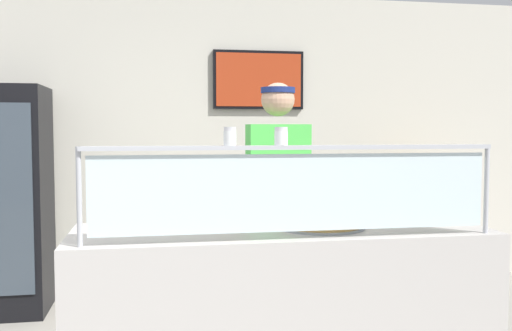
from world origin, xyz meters
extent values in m
cube|color=beige|center=(1.08, 2.74, 1.35)|extent=(6.56, 0.08, 2.70)
cube|color=black|center=(1.38, 2.68, 1.92)|extent=(0.84, 0.04, 0.54)
cube|color=#B23819|center=(1.38, 2.65, 1.92)|extent=(0.79, 0.01, 0.49)
cube|color=#BCB7B2|center=(1.08, 0.36, 0.47)|extent=(2.16, 0.72, 0.95)
cylinder|color=#B2B5BC|center=(0.10, 0.06, 1.17)|extent=(0.02, 0.02, 0.44)
cylinder|color=#B2B5BC|center=(2.06, 0.06, 1.17)|extent=(0.02, 0.02, 0.44)
cube|color=silver|center=(1.08, 0.06, 1.17)|extent=(1.90, 0.01, 0.36)
cube|color=#B2B5BC|center=(1.08, 0.06, 1.38)|extent=(1.96, 0.06, 0.02)
cylinder|color=#9EA0A8|center=(1.29, 0.35, 0.96)|extent=(0.46, 0.46, 0.01)
cylinder|color=tan|center=(1.29, 0.35, 0.97)|extent=(0.44, 0.44, 0.02)
cylinder|color=#D65B2D|center=(1.29, 0.35, 0.98)|extent=(0.38, 0.38, 0.01)
cube|color=#ADAFB7|center=(1.30, 0.33, 0.99)|extent=(0.11, 0.29, 0.01)
cylinder|color=white|center=(0.77, 0.06, 1.43)|extent=(0.06, 0.06, 0.07)
cylinder|color=white|center=(0.77, 0.06, 1.42)|extent=(0.05, 0.05, 0.04)
cylinder|color=silver|center=(0.77, 0.06, 1.47)|extent=(0.06, 0.06, 0.02)
cylinder|color=white|center=(1.01, 0.06, 1.43)|extent=(0.06, 0.06, 0.07)
cylinder|color=red|center=(1.01, 0.06, 1.42)|extent=(0.05, 0.05, 0.04)
cylinder|color=silver|center=(1.01, 0.06, 1.47)|extent=(0.06, 0.06, 0.02)
cylinder|color=#23232D|center=(1.08, 0.98, 0.47)|extent=(0.13, 0.13, 0.95)
cylinder|color=#23232D|center=(1.30, 0.98, 0.47)|extent=(0.13, 0.13, 0.95)
cube|color=#4CD14C|center=(1.19, 0.98, 1.23)|extent=(0.38, 0.21, 0.55)
sphere|color=tan|center=(1.19, 0.98, 1.66)|extent=(0.21, 0.21, 0.21)
cylinder|color=navy|center=(1.19, 0.98, 1.71)|extent=(0.21, 0.21, 0.04)
cylinder|color=tan|center=(1.37, 0.76, 1.13)|extent=(0.08, 0.34, 0.08)
cube|color=black|center=(-0.78, 2.30, 0.91)|extent=(0.71, 0.64, 1.81)
cylinder|color=blue|center=(-0.71, 2.08, 1.00)|extent=(0.06, 0.06, 0.20)
cylinder|color=green|center=(-0.58, 2.08, 1.00)|extent=(0.06, 0.06, 0.20)
cube|color=#B7BABF|center=(2.83, 2.25, 0.42)|extent=(0.70, 0.55, 0.83)
cube|color=tan|center=(2.83, 2.25, 0.86)|extent=(0.49, 0.49, 0.04)
cube|color=tan|center=(2.83, 2.25, 0.90)|extent=(0.49, 0.49, 0.04)
cube|color=tan|center=(2.84, 2.25, 0.95)|extent=(0.48, 0.48, 0.04)
cube|color=tan|center=(2.84, 2.25, 0.99)|extent=(0.48, 0.48, 0.04)
cube|color=tan|center=(2.83, 2.25, 1.04)|extent=(0.49, 0.49, 0.04)
cube|color=tan|center=(2.85, 2.25, 1.08)|extent=(0.47, 0.47, 0.04)
camera|label=1|loc=(0.42, -2.52, 1.47)|focal=40.00mm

